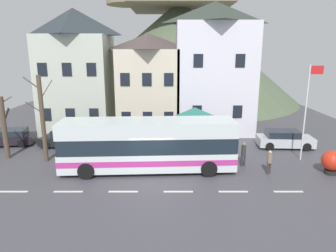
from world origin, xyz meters
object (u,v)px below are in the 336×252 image
bare_tree_00 (42,118)px  pedestrian_01 (218,148)px  townhouse_01 (149,83)px  parked_car_00 (284,139)px  townhouse_00 (77,72)px  bus_shelter (195,115)px  pedestrian_03 (270,161)px  public_bench (166,140)px  townhouse_02 (213,68)px  parked_car_02 (68,139)px  pedestrian_00 (236,147)px  transit_bus (148,145)px  parked_car_01 (9,137)px  pedestrian_02 (244,152)px  hilltop_castle (179,47)px  bare_tree_02 (4,126)px  flagpole (307,106)px  harbour_buoy (332,161)px

bare_tree_00 → pedestrian_01: bearing=1.6°
townhouse_01 → parked_car_00: (11.00, -5.75, -3.85)m
townhouse_00 → bus_shelter: size_ratio=3.11×
pedestrian_01 → bare_tree_00: 12.16m
pedestrian_03 → public_bench: size_ratio=0.97×
townhouse_02 → bare_tree_00: (-12.73, -9.00, -2.86)m
parked_car_02 → public_bench: (7.74, 0.40, -0.20)m
pedestrian_00 → bare_tree_00: size_ratio=0.28×
bare_tree_00 → transit_bus: bearing=-13.2°
parked_car_01 → pedestrian_00: bearing=160.5°
parked_car_00 → parked_car_02: bearing=-177.0°
parked_car_01 → pedestrian_00: 18.09m
townhouse_02 → pedestrian_02: size_ratio=7.25×
hilltop_castle → parked_car_00: size_ratio=8.28×
bare_tree_02 → pedestrian_00: bearing=-1.6°
hilltop_castle → transit_bus: size_ratio=3.27×
hilltop_castle → transit_bus: hilltop_castle is taller
townhouse_00 → bare_tree_02: townhouse_00 is taller
pedestrian_02 → townhouse_01: bearing=124.6°
bare_tree_02 → hilltop_castle: bearing=64.7°
pedestrian_02 → bare_tree_02: bare_tree_02 is taller
flagpole → harbour_buoy: (0.69, -2.58, -3.02)m
pedestrian_02 → harbour_buoy: bearing=-14.8°
pedestrian_03 → flagpole: (3.16, 2.56, 2.98)m
townhouse_00 → harbour_buoy: 22.04m
bare_tree_02 → bare_tree_00: bearing=-11.9°
pedestrian_03 → flagpole: flagpole is taller
pedestrian_01 → pedestrian_00: bearing=-7.6°
townhouse_01 → hilltop_castle: hilltop_castle is taller
pedestrian_01 → townhouse_00: bearing=145.5°
pedestrian_02 → public_bench: pedestrian_02 is taller
townhouse_02 → parked_car_02: townhouse_02 is taller
pedestrian_02 → flagpole: bearing=15.4°
hilltop_castle → bare_tree_02: hilltop_castle is taller
transit_bus → parked_car_02: (-6.69, 4.97, -0.98)m
transit_bus → bus_shelter: bearing=43.7°
transit_bus → pedestrian_03: bearing=-7.4°
parked_car_00 → bus_shelter: bearing=-165.3°
bus_shelter → bare_tree_00: (-10.42, -1.68, 0.12)m
transit_bus → pedestrian_00: (5.97, 1.87, -0.73)m
harbour_buoy → bare_tree_02: size_ratio=0.32×
transit_bus → public_bench: transit_bus is taller
harbour_buoy → bare_tree_02: 21.87m
bus_shelter → pedestrian_01: 2.90m
harbour_buoy → public_bench: bearing=149.9°
hilltop_castle → bus_shelter: (0.32, -26.67, -5.19)m
townhouse_02 → transit_bus: townhouse_02 is taller
public_bench → pedestrian_00: bearing=-35.4°
townhouse_01 → flagpole: townhouse_01 is taller
transit_bus → flagpole: bearing=7.5°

